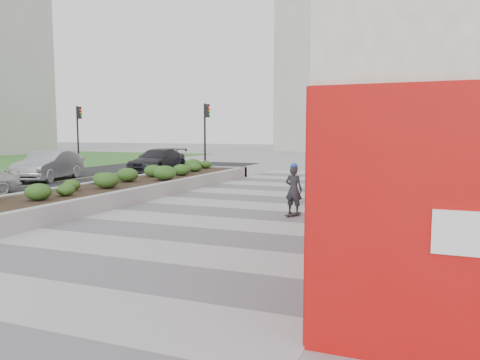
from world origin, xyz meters
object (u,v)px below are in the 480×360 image
object	(u,v)px
planter	(128,185)
traffic_signal_far	(78,128)
car_dark	(158,161)
traffic_signal_near	(206,127)
skateboarder	(294,189)
car_silver	(49,165)

from	to	relation	value
planter	traffic_signal_far	distance (m)	15.00
planter	car_dark	world-z (taller)	car_dark
traffic_signal_near	planter	bearing A→B (deg)	-80.65
planter	skateboarder	bearing A→B (deg)	-14.35
traffic_signal_near	traffic_signal_far	xyz separation A→B (m)	(-9.20, -0.50, 0.00)
traffic_signal_near	car_silver	distance (m)	9.16
traffic_signal_far	car_dark	distance (m)	6.53
traffic_signal_near	skateboarder	size ratio (longest dim) A/B	2.65
traffic_signal_near	traffic_signal_far	size ratio (longest dim) A/B	1.00
skateboarder	car_dark	distance (m)	16.60
planter	car_dark	xyz separation A→B (m)	(-4.73, 9.81, 0.30)
traffic_signal_near	traffic_signal_far	distance (m)	9.21
planter	traffic_signal_far	size ratio (longest dim) A/B	4.29
traffic_signal_near	car_dark	xyz separation A→B (m)	(-3.00, -0.69, -2.04)
traffic_signal_far	car_silver	bearing A→B (deg)	-60.92
traffic_signal_near	traffic_signal_far	bearing A→B (deg)	-176.89
traffic_signal_far	skateboarder	world-z (taller)	traffic_signal_far
car_silver	traffic_signal_far	bearing A→B (deg)	103.76
car_dark	planter	bearing A→B (deg)	-66.93
traffic_signal_near	car_dark	distance (m)	3.69
traffic_signal_far	car_dark	world-z (taller)	traffic_signal_far
traffic_signal_far	skateboarder	distance (m)	21.66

